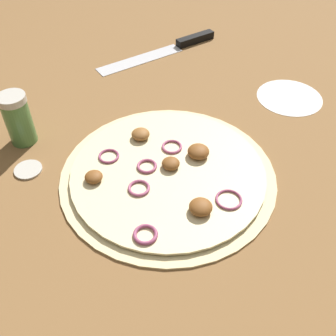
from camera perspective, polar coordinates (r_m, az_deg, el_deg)
The scene contains 6 objects.
ground_plane at distance 0.64m, azimuth 0.00°, elevation -1.10°, with size 3.00×3.00×0.00m, color brown.
pizza at distance 0.64m, azimuth -0.02°, elevation -0.72°, with size 0.35×0.35×0.03m.
knife at distance 0.99m, azimuth 1.19°, elevation 17.30°, with size 0.09×0.31×0.02m.
spice_jar at distance 0.73m, azimuth -20.94°, elevation 6.67°, with size 0.05×0.05×0.10m.
loose_cap at distance 0.69m, azimuth -19.66°, elevation -0.13°, with size 0.05×0.05×0.01m.
flour_patch at distance 0.85m, azimuth 17.21°, elevation 9.80°, with size 0.13×0.13×0.00m.
Camera 1 is at (-0.42, 0.17, 0.46)m, focal length 42.00 mm.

